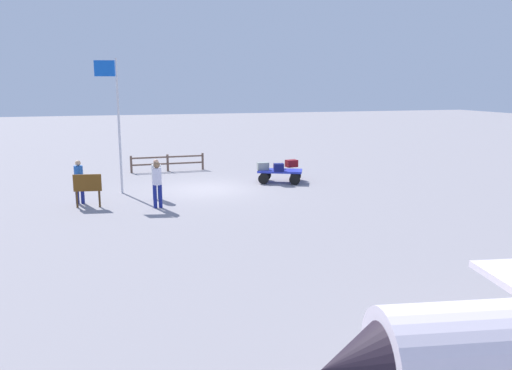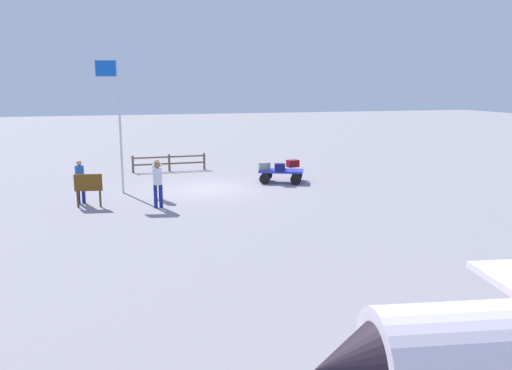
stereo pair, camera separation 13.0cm
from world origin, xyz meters
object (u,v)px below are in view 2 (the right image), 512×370
object	(u,v)px
luggage_cart	(281,173)
signboard	(88,185)
suitcase_dark	(280,166)
flagpole	(117,114)
worker_trailing	(158,181)
suitcase_grey	(264,166)
worker_lead	(157,176)
worker_supervisor	(80,178)
suitcase_tan	(293,163)
suitcase_maroon	(280,167)

from	to	relation	value
luggage_cart	signboard	bearing A→B (deg)	17.71
suitcase_dark	flagpole	world-z (taller)	flagpole
worker_trailing	suitcase_grey	bearing A→B (deg)	-144.49
worker_lead	worker_supervisor	xyz separation A→B (m)	(2.98, -0.05, 0.03)
suitcase_tan	suitcase_grey	xyz separation A→B (m)	(1.61, 0.45, 0.01)
suitcase_grey	worker_lead	xyz separation A→B (m)	(5.24, 2.28, 0.18)
luggage_cart	worker_trailing	xyz separation A→B (m)	(6.13, 3.60, 0.60)
suitcase_dark	worker_lead	world-z (taller)	worker_lead
suitcase_grey	flagpole	bearing A→B (deg)	5.26
worker_lead	flagpole	world-z (taller)	flagpole
suitcase_tan	suitcase_dark	bearing A→B (deg)	23.82
signboard	suitcase_maroon	bearing A→B (deg)	-164.23
luggage_cart	worker_lead	size ratio (longest dim) A/B	1.41
suitcase_tan	suitcase_dark	size ratio (longest dim) A/B	1.16
suitcase_tan	worker_supervisor	distance (m)	10.19
luggage_cart	flagpole	world-z (taller)	flagpole
flagpole	suitcase_grey	bearing A→B (deg)	-174.74
suitcase_grey	worker_lead	world-z (taller)	worker_lead
suitcase_tan	worker_trailing	xyz separation A→B (m)	(6.99, 4.28, 0.27)
suitcase_dark	suitcase_grey	bearing A→B (deg)	6.54
worker_supervisor	signboard	size ratio (longest dim) A/B	1.35
suitcase_tan	signboard	distance (m)	10.11
suitcase_tan	flagpole	distance (m)	8.73
worker_supervisor	signboard	distance (m)	0.85
luggage_cart	worker_trailing	world-z (taller)	worker_trailing
worker_lead	worker_supervisor	distance (m)	2.98
worker_trailing	worker_supervisor	bearing A→B (deg)	-29.48
worker_trailing	signboard	size ratio (longest dim) A/B	1.39
worker_lead	worker_trailing	world-z (taller)	worker_trailing
luggage_cart	worker_lead	distance (m)	6.35
suitcase_dark	worker_lead	bearing A→B (deg)	21.42
worker_supervisor	flagpole	size ratio (longest dim) A/B	0.30
suitcase_grey	signboard	distance (m)	8.44
suitcase_maroon	worker_supervisor	world-z (taller)	worker_supervisor
suitcase_maroon	suitcase_grey	xyz separation A→B (m)	(0.58, -0.60, -0.00)
worker_trailing	suitcase_maroon	bearing A→B (deg)	-151.51
worker_supervisor	flagpole	world-z (taller)	flagpole
signboard	suitcase_tan	bearing A→B (deg)	-160.09
suitcase_tan	flagpole	bearing A→B (deg)	7.31
suitcase_dark	signboard	world-z (taller)	signboard
suitcase_maroon	suitcase_grey	world-z (taller)	suitcase_maroon
suitcase_dark	worker_supervisor	bearing A→B (deg)	14.41
worker_trailing	signboard	distance (m)	2.66
suitcase_dark	worker_trailing	distance (m)	7.33
suitcase_maroon	worker_supervisor	xyz separation A→B (m)	(8.80, 1.62, 0.21)
suitcase_tan	flagpole	world-z (taller)	flagpole
worker_trailing	worker_supervisor	xyz separation A→B (m)	(2.84, -1.61, -0.05)
suitcase_grey	worker_supervisor	bearing A→B (deg)	15.16
suitcase_grey	flagpole	size ratio (longest dim) A/B	0.10
suitcase_grey	worker_supervisor	world-z (taller)	worker_supervisor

